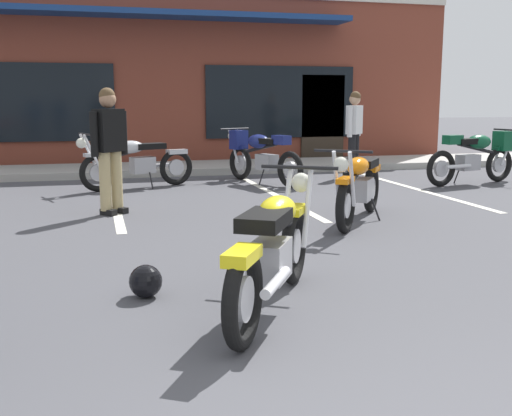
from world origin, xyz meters
The scene contains 12 objects.
ground_plane centered at (0.00, 3.74, 0.00)m, with size 80.00×80.00×0.00m, color #47474C.
sidewalk_kerb centered at (0.00, 11.57, 0.07)m, with size 22.00×1.80×0.14m, color #A8A59E.
brick_storefront_building centered at (0.00, 15.45, 2.07)m, with size 14.36×5.97×4.14m.
painted_stall_lines centered at (0.00, 7.97, 0.00)m, with size 7.71×4.80×0.01m.
motorcycle_foreground_classic centered at (-0.31, 2.67, 0.46)m, with size 1.32×1.88×0.98m.
motorcycle_black_cruiser centered at (-0.83, 9.25, 0.46)m, with size 2.03×1.02×0.98m.
motorcycle_silver_naked centered at (1.65, 5.54, 0.46)m, with size 1.48×1.79×0.98m.
motorcycle_blue_standard centered at (1.41, 9.39, 0.53)m, with size 1.13×1.98×0.98m.
motorcycle_green_cafe_racer centered at (5.17, 8.28, 0.53)m, with size 2.08×0.86×0.98m.
person_in_shorts_foreground centered at (-1.33, 6.90, 0.95)m, with size 0.53×0.46×1.68m.
person_by_back_row centered at (3.48, 9.90, 0.95)m, with size 0.49×0.50×1.68m.
helmet_on_pavement centered at (-1.19, 3.20, 0.13)m, with size 0.26×0.26×0.26m.
Camera 1 is at (-1.53, -1.50, 1.53)m, focal length 43.29 mm.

